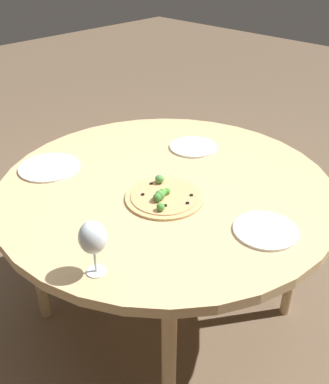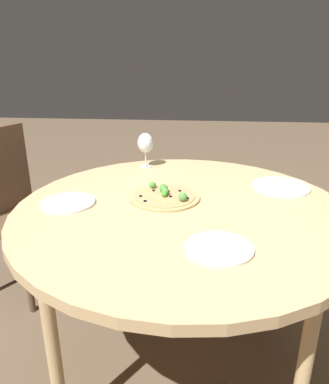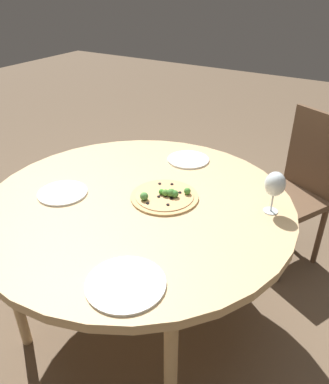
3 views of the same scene
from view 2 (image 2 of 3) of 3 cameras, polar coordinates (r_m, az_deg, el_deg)
ground_plane at (r=2.00m, az=2.31°, el=-23.26°), size 12.00×12.00×0.00m
dining_table at (r=1.57m, az=2.70°, el=-4.19°), size 1.39×1.39×0.78m
chair at (r=2.35m, az=-21.57°, el=-2.14°), size 0.54×0.54×0.97m
pizza at (r=1.64m, az=0.04°, el=-0.61°), size 0.31×0.31×0.05m
wine_glass at (r=2.04m, az=-2.92°, el=7.41°), size 0.09×0.09×0.19m
plate_near at (r=1.84m, az=17.33°, el=0.79°), size 0.27×0.27×0.01m
plate_far at (r=1.63m, az=-14.47°, el=-1.59°), size 0.23×0.23×0.01m
plate_side at (r=1.26m, az=8.33°, el=-8.43°), size 0.23×0.23×0.01m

